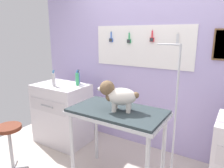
{
  "coord_description": "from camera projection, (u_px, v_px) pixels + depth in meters",
  "views": [
    {
      "loc": [
        1.04,
        -1.49,
        1.68
      ],
      "look_at": [
        -0.09,
        0.34,
        1.15
      ],
      "focal_mm": 33.51,
      "sensor_mm": 36.0,
      "label": 1
    }
  ],
  "objects": [
    {
      "name": "shampoo_bottle",
      "position": [
        77.0,
        79.0,
        3.08
      ],
      "size": [
        0.05,
        0.05,
        0.23
      ],
      "color": "#3AA767",
      "rests_on": "counter_left"
    },
    {
      "name": "stool",
      "position": [
        9.0,
        135.0,
        2.54
      ],
      "size": [
        0.3,
        0.3,
        0.59
      ],
      "color": "#9E9EA3",
      "rests_on": "ground"
    },
    {
      "name": "counter_left",
      "position": [
        62.0,
        113.0,
        3.26
      ],
      "size": [
        0.8,
        0.58,
        0.92
      ],
      "color": "silver",
      "rests_on": "ground"
    },
    {
      "name": "dog",
      "position": [
        117.0,
        95.0,
        2.19
      ],
      "size": [
        0.43,
        0.31,
        0.32
      ],
      "color": "silver",
      "rests_on": "grooming_table"
    },
    {
      "name": "spray_bottle_tall",
      "position": [
        78.0,
        78.0,
        3.19
      ],
      "size": [
        0.06,
        0.06,
        0.22
      ],
      "color": "#416EB4",
      "rests_on": "counter_left"
    },
    {
      "name": "rear_wall_panel",
      "position": [
        153.0,
        71.0,
        2.94
      ],
      "size": [
        4.0,
        0.11,
        2.3
      ],
      "color": "#AC9CCF",
      "rests_on": "ground"
    },
    {
      "name": "conditioner_bottle",
      "position": [
        54.0,
        79.0,
        3.04
      ],
      "size": [
        0.05,
        0.05,
        0.24
      ],
      "color": "#B5B2B4",
      "rests_on": "counter_left"
    },
    {
      "name": "grooming_arm",
      "position": [
        174.0,
        122.0,
        2.27
      ],
      "size": [
        0.3,
        0.11,
        1.58
      ],
      "color": "#B7B7BC",
      "rests_on": "ground"
    },
    {
      "name": "grooming_table",
      "position": [
        117.0,
        118.0,
        2.27
      ],
      "size": [
        1.04,
        0.6,
        0.88
      ],
      "color": "#B7B7BC",
      "rests_on": "ground"
    }
  ]
}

